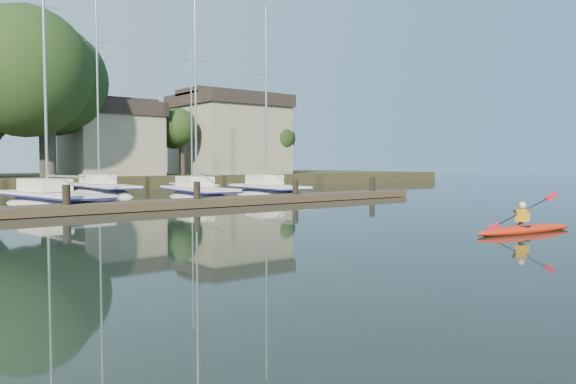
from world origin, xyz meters
TOP-DOWN VIEW (x-y plane):
  - ground at (0.00, 0.00)m, footprint 160.00×160.00m
  - kayak at (5.80, -0.78)m, footprint 4.13×1.17m
  - dock at (0.00, 14.00)m, footprint 34.00×2.00m
  - sailboat_2 at (-2.39, 18.57)m, footprint 3.86×10.09m
  - sailboat_3 at (5.98, 19.24)m, footprint 3.33×8.80m
  - sailboat_4 at (10.73, 18.86)m, footprint 2.94×7.91m
  - sailboat_6 at (3.22, 27.34)m, footprint 2.48×10.86m
  - sailboat_7 at (10.04, 27.27)m, footprint 2.98×7.34m
  - shore at (1.61, 40.29)m, footprint 90.00×25.25m

SIDE VIEW (x-z plane):
  - sailboat_4 at x=10.73m, z-range -6.80..6.37m
  - sailboat_3 at x=5.98m, z-range -7.13..6.72m
  - sailboat_2 at x=-2.39m, z-range -8.36..7.95m
  - sailboat_6 at x=3.22m, z-range -8.80..8.40m
  - sailboat_7 at x=10.04m, z-range -5.92..5.58m
  - ground at x=0.00m, z-range 0.00..0.00m
  - kayak at x=5.80m, z-range -0.50..0.81m
  - dock at x=0.00m, z-range -0.70..1.10m
  - shore at x=1.61m, z-range -3.15..9.60m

